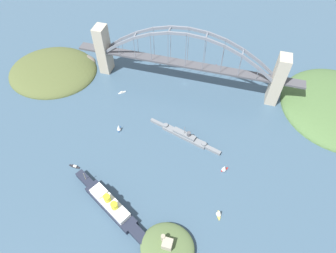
% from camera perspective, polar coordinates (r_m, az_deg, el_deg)
% --- Properties ---
extents(ground_plane, '(1400.00, 1400.00, 0.00)m').
position_cam_1_polar(ground_plane, '(370.50, 3.33, 8.39)').
color(ground_plane, '#385166').
extents(harbor_arch_bridge, '(272.67, 18.63, 76.98)m').
position_cam_1_polar(harbor_arch_bridge, '(348.87, 3.59, 12.47)').
color(harbor_arch_bridge, '#ADA38E').
rests_on(harbor_arch_bridge, ground).
extents(headland_east_shore, '(116.19, 104.15, 24.14)m').
position_cam_1_polar(headland_east_shore, '(416.78, -21.47, 10.15)').
color(headland_east_shore, '#4C562D').
rests_on(headland_east_shore, ground).
extents(ocean_liner, '(89.44, 53.21, 18.80)m').
position_cam_1_polar(ocean_liner, '(271.16, -11.28, -14.98)').
color(ocean_liner, '#1E2333').
rests_on(ocean_liner, ground).
extents(naval_cruiser, '(83.70, 28.31, 16.63)m').
position_cam_1_polar(naval_cruiser, '(310.64, 3.35, -1.82)').
color(naval_cruiser, slate).
rests_on(naval_cruiser, ground).
extents(fort_island_mid_harbor, '(44.75, 41.22, 18.02)m').
position_cam_1_polar(fort_island_mid_harbor, '(254.05, -0.13, -22.75)').
color(fort_island_mid_harbor, '#4C6038').
rests_on(fort_island_mid_harbor, ground).
extents(seaplane_taxiing_near_bridge, '(7.62, 10.46, 4.68)m').
position_cam_1_polar(seaplane_taxiing_near_bridge, '(396.29, 9.49, 11.37)').
color(seaplane_taxiing_near_bridge, '#B7B7B2').
rests_on(seaplane_taxiing_near_bridge, ground).
extents(small_boat_0, '(5.95, 8.85, 8.78)m').
position_cam_1_polar(small_boat_0, '(268.94, 10.08, -16.45)').
color(small_boat_0, gold).
rests_on(small_boat_0, ground).
extents(small_boat_1, '(5.12, 8.08, 9.70)m').
position_cam_1_polar(small_boat_1, '(319.40, -9.72, -0.21)').
color(small_boat_1, '#234C8C').
rests_on(small_boat_1, ground).
extents(small_boat_2, '(11.30, 2.99, 2.07)m').
position_cam_1_polar(small_boat_2, '(305.29, -17.98, -7.53)').
color(small_boat_2, black).
rests_on(small_boat_2, ground).
extents(small_boat_3, '(7.20, 7.31, 8.74)m').
position_cam_1_polar(small_boat_3, '(291.14, 11.09, -8.07)').
color(small_boat_3, '#B2231E').
rests_on(small_boat_3, ground).
extents(small_boat_4, '(8.08, 7.19, 2.44)m').
position_cam_1_polar(small_boat_4, '(361.86, -9.09, 6.67)').
color(small_boat_4, silver).
rests_on(small_boat_4, ground).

